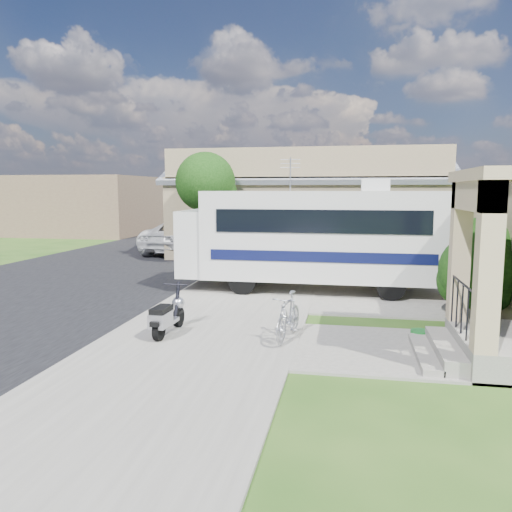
% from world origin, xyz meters
% --- Properties ---
extents(ground, '(120.00, 120.00, 0.00)m').
position_xyz_m(ground, '(0.00, 0.00, 0.00)').
color(ground, '#204613').
extents(street_slab, '(9.00, 80.00, 0.02)m').
position_xyz_m(street_slab, '(-7.50, 10.00, 0.01)').
color(street_slab, black).
rests_on(street_slab, ground).
extents(sidewalk_slab, '(4.00, 80.00, 0.06)m').
position_xyz_m(sidewalk_slab, '(-1.00, 10.00, 0.03)').
color(sidewalk_slab, slate).
rests_on(sidewalk_slab, ground).
extents(driveway_slab, '(7.00, 6.00, 0.05)m').
position_xyz_m(driveway_slab, '(1.50, 4.50, 0.03)').
color(driveway_slab, slate).
rests_on(driveway_slab, ground).
extents(walk_slab, '(4.00, 3.00, 0.05)m').
position_xyz_m(walk_slab, '(3.00, -1.00, 0.03)').
color(walk_slab, slate).
rests_on(walk_slab, ground).
extents(warehouse, '(12.50, 8.40, 5.04)m').
position_xyz_m(warehouse, '(0.00, 13.97, 1.99)').
color(warehouse, '#826F51').
rests_on(warehouse, ground).
extents(distant_bldg_far, '(10.00, 8.00, 4.00)m').
position_xyz_m(distant_bldg_far, '(-17.00, 22.00, 2.00)').
color(distant_bldg_far, brown).
rests_on(distant_bldg_far, ground).
extents(distant_bldg_near, '(8.00, 7.00, 3.20)m').
position_xyz_m(distant_bldg_near, '(-15.00, 34.00, 1.60)').
color(distant_bldg_near, '#826F51').
rests_on(distant_bldg_near, ground).
extents(street_tree_a, '(2.44, 2.40, 4.58)m').
position_xyz_m(street_tree_a, '(-3.70, 9.05, 3.25)').
color(street_tree_a, black).
rests_on(street_tree_a, ground).
extents(street_tree_b, '(2.44, 2.40, 4.73)m').
position_xyz_m(street_tree_b, '(-3.70, 19.05, 3.39)').
color(street_tree_b, black).
rests_on(street_tree_b, ground).
extents(street_tree_c, '(2.44, 2.40, 4.42)m').
position_xyz_m(street_tree_c, '(-3.70, 28.05, 3.10)').
color(street_tree_c, black).
rests_on(street_tree_c, ground).
extents(motorhome, '(7.73, 2.54, 3.96)m').
position_xyz_m(motorhome, '(0.86, 4.48, 1.70)').
color(motorhome, beige).
rests_on(motorhome, ground).
extents(shrub, '(1.98, 1.89, 2.43)m').
position_xyz_m(shrub, '(4.99, 1.81, 1.25)').
color(shrub, black).
rests_on(shrub, ground).
extents(scooter, '(0.54, 1.53, 1.01)m').
position_xyz_m(scooter, '(-1.73, -0.93, 0.45)').
color(scooter, black).
rests_on(scooter, ground).
extents(bicycle, '(0.69, 1.62, 0.94)m').
position_xyz_m(bicycle, '(0.78, -0.76, 0.47)').
color(bicycle, '#9D9DA4').
rests_on(bicycle, ground).
extents(pickup_truck, '(3.67, 6.27, 1.64)m').
position_xyz_m(pickup_truck, '(-5.76, 12.89, 0.82)').
color(pickup_truck, silver).
rests_on(pickup_truck, ground).
extents(van, '(2.38, 5.52, 1.58)m').
position_xyz_m(van, '(-6.22, 20.51, 0.79)').
color(van, silver).
rests_on(van, ground).
extents(garden_hose, '(0.38, 0.38, 0.17)m').
position_xyz_m(garden_hose, '(3.42, -0.10, 0.08)').
color(garden_hose, '#125B1E').
rests_on(garden_hose, ground).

